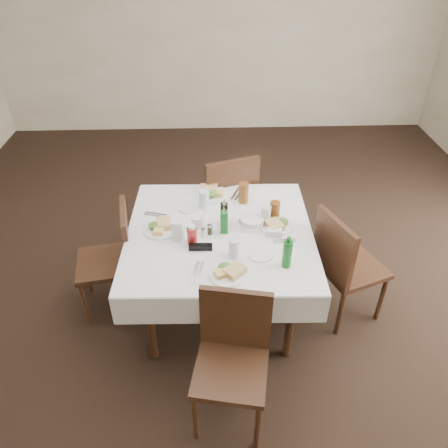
% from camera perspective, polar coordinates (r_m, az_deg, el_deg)
% --- Properties ---
extents(ground_plane, '(7.00, 7.00, 0.00)m').
position_cam_1_polar(ground_plane, '(3.70, 1.06, -9.20)').
color(ground_plane, black).
extents(room_shell, '(6.04, 7.04, 2.80)m').
position_cam_1_polar(room_shell, '(2.78, 1.46, 16.74)').
color(room_shell, tan).
rests_on(room_shell, ground).
extents(dining_table, '(1.35, 1.35, 0.76)m').
position_cam_1_polar(dining_table, '(3.15, -0.56, -2.09)').
color(dining_table, black).
rests_on(dining_table, ground).
extents(chair_north, '(0.59, 0.59, 0.99)m').
position_cam_1_polar(chair_north, '(3.84, 0.48, 3.41)').
color(chair_north, black).
rests_on(chair_north, ground).
extents(chair_south, '(0.49, 0.49, 0.89)m').
position_cam_1_polar(chair_south, '(2.67, 1.17, -16.16)').
color(chair_south, black).
rests_on(chair_south, ground).
extents(chair_east, '(0.56, 0.56, 0.92)m').
position_cam_1_polar(chair_east, '(3.32, 15.22, -4.79)').
color(chair_east, black).
rests_on(chair_east, ground).
extents(chair_west, '(0.49, 0.49, 0.89)m').
position_cam_1_polar(chair_west, '(3.41, -14.01, -3.75)').
color(chair_west, black).
rests_on(chair_west, ground).
extents(meal_north, '(0.27, 0.27, 0.06)m').
position_cam_1_polar(meal_north, '(3.50, -1.64, 4.11)').
color(meal_north, white).
rests_on(meal_north, dining_table).
extents(meal_south, '(0.24, 0.24, 0.05)m').
position_cam_1_polar(meal_south, '(2.74, 0.63, -6.24)').
color(meal_south, white).
rests_on(meal_south, dining_table).
extents(meal_east, '(0.25, 0.25, 0.06)m').
position_cam_1_polar(meal_east, '(3.16, 6.85, 0.03)').
color(meal_east, white).
rests_on(meal_east, dining_table).
extents(meal_west, '(0.25, 0.25, 0.06)m').
position_cam_1_polar(meal_west, '(3.14, -8.25, -0.37)').
color(meal_west, white).
rests_on(meal_west, dining_table).
extents(side_plate_a, '(0.17, 0.17, 0.01)m').
position_cam_1_polar(side_plate_a, '(3.35, -4.57, 2.16)').
color(side_plate_a, white).
rests_on(side_plate_a, dining_table).
extents(side_plate_b, '(0.16, 0.16, 0.01)m').
position_cam_1_polar(side_plate_b, '(2.90, 4.83, -3.96)').
color(side_plate_b, white).
rests_on(side_plate_b, dining_table).
extents(water_n, '(0.08, 0.08, 0.14)m').
position_cam_1_polar(water_n, '(3.32, -2.61, 3.25)').
color(water_n, silver).
rests_on(water_n, dining_table).
extents(water_s, '(0.07, 0.07, 0.14)m').
position_cam_1_polar(water_s, '(2.84, 1.37, -3.15)').
color(water_s, silver).
rests_on(water_s, dining_table).
extents(water_e, '(0.07, 0.07, 0.14)m').
position_cam_1_polar(water_e, '(3.17, 5.49, 1.22)').
color(water_e, silver).
rests_on(water_e, dining_table).
extents(water_w, '(0.08, 0.08, 0.15)m').
position_cam_1_polar(water_w, '(3.00, -6.13, -0.81)').
color(water_w, silver).
rests_on(water_w, dining_table).
extents(iced_tea_a, '(0.08, 0.08, 0.16)m').
position_cam_1_polar(iced_tea_a, '(3.38, 2.56, 4.08)').
color(iced_tea_a, brown).
rests_on(iced_tea_a, dining_table).
extents(iced_tea_b, '(0.07, 0.07, 0.15)m').
position_cam_1_polar(iced_tea_b, '(3.20, 6.62, 1.67)').
color(iced_tea_b, brown).
rests_on(iced_tea_b, dining_table).
extents(bread_basket, '(0.19, 0.19, 0.06)m').
position_cam_1_polar(bread_basket, '(3.15, 3.68, 0.31)').
color(bread_basket, silver).
rests_on(bread_basket, dining_table).
extents(oil_cruet_dark, '(0.05, 0.05, 0.21)m').
position_cam_1_polar(oil_cruet_dark, '(3.13, 0.01, 1.44)').
color(oil_cruet_dark, black).
rests_on(oil_cruet_dark, dining_table).
extents(oil_cruet_green, '(0.05, 0.05, 0.22)m').
position_cam_1_polar(oil_cruet_green, '(3.04, -0.01, 0.38)').
color(oil_cruet_green, '#14651F').
rests_on(oil_cruet_green, dining_table).
extents(ketchup_bottle, '(0.07, 0.07, 0.15)m').
position_cam_1_polar(ketchup_bottle, '(2.96, -4.21, -1.46)').
color(ketchup_bottle, maroon).
rests_on(ketchup_bottle, dining_table).
extents(salt_shaker, '(0.03, 0.03, 0.07)m').
position_cam_1_polar(salt_shaker, '(3.03, -2.78, -1.16)').
color(salt_shaker, white).
rests_on(salt_shaker, dining_table).
extents(pepper_shaker, '(0.03, 0.03, 0.08)m').
position_cam_1_polar(pepper_shaker, '(3.05, -1.86, -0.74)').
color(pepper_shaker, '#3F3321').
rests_on(pepper_shaker, dining_table).
extents(coffee_mug, '(0.13, 0.13, 0.09)m').
position_cam_1_polar(coffee_mug, '(3.12, -3.52, 0.15)').
color(coffee_mug, white).
rests_on(coffee_mug, dining_table).
extents(sunglasses, '(0.16, 0.06, 0.03)m').
position_cam_1_polar(sunglasses, '(2.94, -3.07, -3.02)').
color(sunglasses, black).
rests_on(sunglasses, dining_table).
extents(green_bottle, '(0.06, 0.06, 0.23)m').
position_cam_1_polar(green_bottle, '(2.78, 8.27, -3.84)').
color(green_bottle, '#14651F').
rests_on(green_bottle, dining_table).
extents(sugar_caddy, '(0.11, 0.07, 0.05)m').
position_cam_1_polar(sugar_caddy, '(3.07, 6.60, -1.10)').
color(sugar_caddy, white).
rests_on(sugar_caddy, dining_table).
extents(cutlery_n, '(0.12, 0.21, 0.01)m').
position_cam_1_polar(cutlery_n, '(3.52, 1.74, 3.96)').
color(cutlery_n, silver).
rests_on(cutlery_n, dining_table).
extents(cutlery_s, '(0.09, 0.21, 0.01)m').
position_cam_1_polar(cutlery_s, '(2.76, -3.49, -6.31)').
color(cutlery_s, silver).
rests_on(cutlery_s, dining_table).
extents(cutlery_e, '(0.16, 0.05, 0.01)m').
position_cam_1_polar(cutlery_e, '(3.04, 7.93, -2.21)').
color(cutlery_e, silver).
rests_on(cutlery_e, dining_table).
extents(cutlery_w, '(0.18, 0.09, 0.01)m').
position_cam_1_polar(cutlery_w, '(3.31, -8.94, 1.21)').
color(cutlery_w, silver).
rests_on(cutlery_w, dining_table).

